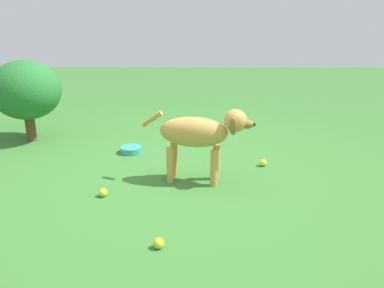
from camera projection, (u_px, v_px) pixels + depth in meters
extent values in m
plane|color=#38722D|center=(177.00, 178.00, 3.39)|extent=(14.00, 14.00, 0.00)
ellipsoid|color=#C69347|center=(192.00, 132.00, 3.22)|extent=(0.59, 0.32, 0.25)
cylinder|color=#C69347|center=(215.00, 162.00, 3.34)|extent=(0.06, 0.06, 0.30)
cylinder|color=#C69347|center=(213.00, 168.00, 3.21)|extent=(0.06, 0.06, 0.30)
cylinder|color=#C69347|center=(173.00, 159.00, 3.40)|extent=(0.06, 0.06, 0.30)
cylinder|color=#C69347|center=(169.00, 165.00, 3.27)|extent=(0.06, 0.06, 0.30)
ellipsoid|color=#C69347|center=(234.00, 121.00, 3.12)|extent=(0.21, 0.20, 0.18)
ellipsoid|color=olive|center=(244.00, 124.00, 3.12)|extent=(0.14, 0.10, 0.07)
sphere|color=black|center=(252.00, 124.00, 3.11)|extent=(0.03, 0.03, 0.03)
ellipsoid|color=olive|center=(234.00, 121.00, 3.21)|extent=(0.07, 0.04, 0.14)
ellipsoid|color=olive|center=(232.00, 126.00, 3.05)|extent=(0.07, 0.04, 0.14)
cylinder|color=#C69347|center=(150.00, 119.00, 3.25)|extent=(0.19, 0.08, 0.15)
sphere|color=#C6D92B|center=(157.00, 243.00, 2.39)|extent=(0.07, 0.07, 0.07)
sphere|color=#C3D62F|center=(197.00, 142.00, 4.24)|extent=(0.07, 0.07, 0.07)
sphere|color=#C7DC3F|center=(262.00, 163.00, 3.65)|extent=(0.07, 0.07, 0.07)
sphere|color=#C1D72E|center=(102.00, 193.00, 3.05)|extent=(0.07, 0.07, 0.07)
cylinder|color=teal|center=(130.00, 150.00, 4.00)|extent=(0.22, 0.22, 0.06)
cylinder|color=brown|center=(29.00, 129.00, 4.34)|extent=(0.11, 0.11, 0.26)
ellipsoid|color=#256A2C|center=(24.00, 90.00, 4.21)|extent=(0.74, 0.66, 0.63)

